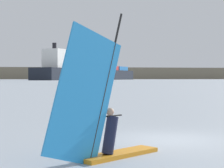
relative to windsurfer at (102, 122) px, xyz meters
The scene contains 4 objects.
ground_plane 4.28m from the windsurfer, 54.18° to the left, with size 4000.00×4000.00×0.00m, color #9EA8B2.
windsurfer is the anchor object (origin of this frame).
cargo_ship 435.32m from the windsurfer, 90.74° to the left, with size 114.09×197.60×35.98m.
small_sailboat 106.05m from the windsurfer, 90.47° to the left, with size 4.06×6.92×9.59m.
Camera 1 is at (-2.60, -13.82, 2.21)m, focal length 62.47 mm.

